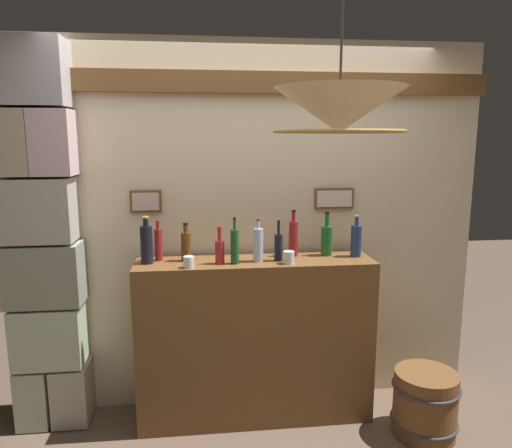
{
  "coord_description": "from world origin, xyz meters",
  "views": [
    {
      "loc": [
        -0.35,
        -2.18,
        1.9
      ],
      "look_at": [
        0.0,
        0.78,
        1.36
      ],
      "focal_mm": 33.54,
      "sensor_mm": 36.0,
      "label": 1
    }
  ],
  "objects_px": {
    "liquor_bottle_vermouth": "(327,239)",
    "pendant_lamp": "(339,112)",
    "liquor_bottle_mezcal": "(278,247)",
    "liquor_bottle_gin": "(356,240)",
    "liquor_bottle_rye": "(235,246)",
    "liquor_bottle_vodka": "(258,244)",
    "liquor_bottle_bourbon": "(186,245)",
    "wooden_barrel": "(425,403)",
    "liquor_bottle_scotch": "(293,238)",
    "glass_tumbler_highball": "(189,262)",
    "liquor_bottle_port": "(158,244)",
    "glass_tumbler_rocks": "(289,257)",
    "liquor_bottle_brandy": "(147,244)",
    "liquor_bottle_rum": "(220,250)"
  },
  "relations": [
    {
      "from": "liquor_bottle_gin",
      "to": "liquor_bottle_brandy",
      "type": "relative_size",
      "value": 0.93
    },
    {
      "from": "liquor_bottle_mezcal",
      "to": "pendant_lamp",
      "type": "relative_size",
      "value": 0.45
    },
    {
      "from": "liquor_bottle_scotch",
      "to": "pendant_lamp",
      "type": "height_order",
      "value": "pendant_lamp"
    },
    {
      "from": "liquor_bottle_vermouth",
      "to": "liquor_bottle_rye",
      "type": "bearing_deg",
      "value": -167.01
    },
    {
      "from": "liquor_bottle_vodka",
      "to": "liquor_bottle_vermouth",
      "type": "bearing_deg",
      "value": 12.6
    },
    {
      "from": "glass_tumbler_rocks",
      "to": "pendant_lamp",
      "type": "xyz_separation_m",
      "value": [
        0.08,
        -0.76,
        0.86
      ]
    },
    {
      "from": "liquor_bottle_bourbon",
      "to": "liquor_bottle_scotch",
      "type": "bearing_deg",
      "value": 3.89
    },
    {
      "from": "liquor_bottle_vodka",
      "to": "glass_tumbler_highball",
      "type": "height_order",
      "value": "liquor_bottle_vodka"
    },
    {
      "from": "liquor_bottle_mezcal",
      "to": "wooden_barrel",
      "type": "height_order",
      "value": "liquor_bottle_mezcal"
    },
    {
      "from": "liquor_bottle_mezcal",
      "to": "liquor_bottle_vodka",
      "type": "bearing_deg",
      "value": -179.64
    },
    {
      "from": "liquor_bottle_vermouth",
      "to": "liquor_bottle_port",
      "type": "xyz_separation_m",
      "value": [
        -1.12,
        -0.01,
        0.0
      ]
    },
    {
      "from": "liquor_bottle_mezcal",
      "to": "liquor_bottle_gin",
      "type": "bearing_deg",
      "value": 5.76
    },
    {
      "from": "liquor_bottle_gin",
      "to": "liquor_bottle_scotch",
      "type": "bearing_deg",
      "value": 171.31
    },
    {
      "from": "liquor_bottle_rye",
      "to": "glass_tumbler_rocks",
      "type": "height_order",
      "value": "liquor_bottle_rye"
    },
    {
      "from": "liquor_bottle_vermouth",
      "to": "glass_tumbler_rocks",
      "type": "xyz_separation_m",
      "value": [
        -0.3,
        -0.19,
        -0.07
      ]
    },
    {
      "from": "liquor_bottle_port",
      "to": "glass_tumbler_highball",
      "type": "relative_size",
      "value": 3.68
    },
    {
      "from": "liquor_bottle_vodka",
      "to": "glass_tumbler_rocks",
      "type": "height_order",
      "value": "liquor_bottle_vodka"
    },
    {
      "from": "liquor_bottle_vermouth",
      "to": "glass_tumbler_highball",
      "type": "xyz_separation_m",
      "value": [
        -0.92,
        -0.21,
        -0.07
      ]
    },
    {
      "from": "liquor_bottle_mezcal",
      "to": "liquor_bottle_rum",
      "type": "bearing_deg",
      "value": -175.58
    },
    {
      "from": "liquor_bottle_rye",
      "to": "liquor_bottle_vermouth",
      "type": "distance_m",
      "value": 0.65
    },
    {
      "from": "liquor_bottle_brandy",
      "to": "pendant_lamp",
      "type": "relative_size",
      "value": 0.51
    },
    {
      "from": "liquor_bottle_bourbon",
      "to": "glass_tumbler_highball",
      "type": "relative_size",
      "value": 3.46
    },
    {
      "from": "liquor_bottle_vodka",
      "to": "glass_tumbler_rocks",
      "type": "xyz_separation_m",
      "value": [
        0.18,
        -0.08,
        -0.07
      ]
    },
    {
      "from": "liquor_bottle_vermouth",
      "to": "liquor_bottle_vodka",
      "type": "height_order",
      "value": "liquor_bottle_vermouth"
    },
    {
      "from": "liquor_bottle_vermouth",
      "to": "liquor_bottle_scotch",
      "type": "bearing_deg",
      "value": 177.21
    },
    {
      "from": "glass_tumbler_highball",
      "to": "wooden_barrel",
      "type": "distance_m",
      "value": 1.77
    },
    {
      "from": "liquor_bottle_gin",
      "to": "glass_tumbler_highball",
      "type": "height_order",
      "value": "liquor_bottle_gin"
    },
    {
      "from": "liquor_bottle_rum",
      "to": "liquor_bottle_scotch",
      "type": "bearing_deg",
      "value": 16.33
    },
    {
      "from": "wooden_barrel",
      "to": "liquor_bottle_brandy",
      "type": "bearing_deg",
      "value": 168.93
    },
    {
      "from": "liquor_bottle_bourbon",
      "to": "wooden_barrel",
      "type": "xyz_separation_m",
      "value": [
        1.51,
        -0.38,
        -1.0
      ]
    },
    {
      "from": "liquor_bottle_gin",
      "to": "wooden_barrel",
      "type": "xyz_separation_m",
      "value": [
        0.38,
        -0.37,
        -1.01
      ]
    },
    {
      "from": "liquor_bottle_vermouth",
      "to": "pendant_lamp",
      "type": "bearing_deg",
      "value": -102.84
    },
    {
      "from": "liquor_bottle_rum",
      "to": "glass_tumbler_highball",
      "type": "relative_size",
      "value": 3.31
    },
    {
      "from": "liquor_bottle_rum",
      "to": "liquor_bottle_scotch",
      "type": "height_order",
      "value": "liquor_bottle_scotch"
    },
    {
      "from": "liquor_bottle_scotch",
      "to": "glass_tumbler_rocks",
      "type": "bearing_deg",
      "value": -109.07
    },
    {
      "from": "liquor_bottle_bourbon",
      "to": "liquor_bottle_port",
      "type": "bearing_deg",
      "value": 170.4
    },
    {
      "from": "liquor_bottle_scotch",
      "to": "glass_tumbler_highball",
      "type": "distance_m",
      "value": 0.74
    },
    {
      "from": "liquor_bottle_bourbon",
      "to": "liquor_bottle_vodka",
      "type": "height_order",
      "value": "liquor_bottle_vodka"
    },
    {
      "from": "glass_tumbler_rocks",
      "to": "liquor_bottle_vermouth",
      "type": "bearing_deg",
      "value": 32.25
    },
    {
      "from": "liquor_bottle_rye",
      "to": "pendant_lamp",
      "type": "distance_m",
      "value": 1.2
    },
    {
      "from": "liquor_bottle_port",
      "to": "pendant_lamp",
      "type": "relative_size",
      "value": 0.45
    },
    {
      "from": "liquor_bottle_mezcal",
      "to": "liquor_bottle_brandy",
      "type": "distance_m",
      "value": 0.84
    },
    {
      "from": "liquor_bottle_vermouth",
      "to": "liquor_bottle_mezcal",
      "type": "relative_size",
      "value": 1.13
    },
    {
      "from": "liquor_bottle_mezcal",
      "to": "wooden_barrel",
      "type": "bearing_deg",
      "value": -18.84
    },
    {
      "from": "liquor_bottle_vodka",
      "to": "liquor_bottle_bourbon",
      "type": "bearing_deg",
      "value": 171.42
    },
    {
      "from": "liquor_bottle_bourbon",
      "to": "pendant_lamp",
      "type": "bearing_deg",
      "value": -51.2
    },
    {
      "from": "liquor_bottle_rye",
      "to": "liquor_bottle_vodka",
      "type": "relative_size",
      "value": 1.07
    },
    {
      "from": "glass_tumbler_highball",
      "to": "liquor_bottle_rum",
      "type": "bearing_deg",
      "value": 21.38
    },
    {
      "from": "liquor_bottle_vodka",
      "to": "liquor_bottle_rum",
      "type": "bearing_deg",
      "value": -173.44
    },
    {
      "from": "liquor_bottle_bourbon",
      "to": "wooden_barrel",
      "type": "distance_m",
      "value": 1.85
    }
  ]
}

